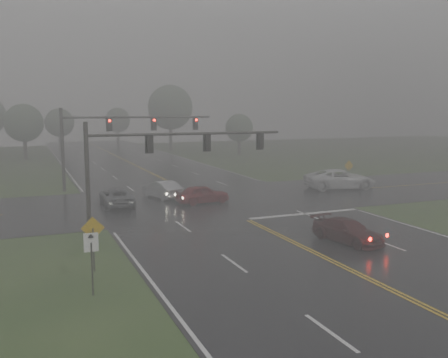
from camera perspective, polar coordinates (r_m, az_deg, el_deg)
name	(u,v)px	position (r m, az deg, el deg)	size (l,w,h in m)	color
ground	(397,293)	(21.48, 19.17, -12.24)	(180.00, 180.00, 0.00)	#2A431C
main_road	(216,205)	(38.23, -0.97, -2.95)	(18.00, 160.00, 0.02)	black
cross_street	(207,200)	(40.07, -2.01, -2.44)	(120.00, 14.00, 0.02)	black
stop_bar	(305,214)	(35.26, 9.21, -3.99)	(8.50, 0.50, 0.01)	silver
sedan_maroon	(347,242)	(28.42, 13.90, -7.05)	(1.76, 4.34, 1.26)	#390A0D
sedan_red	(203,203)	(38.81, -2.45, -2.79)	(1.68, 4.17, 1.42)	maroon
sedan_silver	(162,198)	(41.28, -7.06, -2.19)	(1.52, 4.36, 1.44)	#B2B4BA
car_grey	(117,206)	(38.64, -12.15, -3.01)	(2.23, 4.83, 1.34)	#585B5F
pickup_white	(340,189)	(46.89, 13.09, -1.11)	(2.96, 6.43, 1.79)	white
signal_gantry_near	(152,154)	(29.62, -8.18, 2.80)	(12.18, 0.29, 6.57)	black
signal_gantry_far	(112,132)	(46.70, -12.69, 5.29)	(13.96, 0.37, 7.37)	black
sign_diamond_west	(93,235)	(23.19, -14.74, -6.17)	(1.05, 0.13, 2.52)	black
sign_arrow_white	(91,252)	(20.25, -14.91, -8.07)	(0.56, 0.10, 2.52)	black
sign_diamond_east	(349,169)	(48.54, 14.07, 1.15)	(1.03, 0.10, 2.47)	black
tree_nw_a	(24,123)	(77.12, -21.91, 5.96)	(5.45, 5.45, 8.01)	#2E251E
tree_ne_a	(170,107)	(88.03, -6.16, 8.14)	(7.77, 7.77, 11.41)	#2E251E
tree_n_mid	(59,123)	(92.43, -18.29, 6.12)	(5.02, 5.02, 7.37)	#2E251E
tree_e_near	(239,128)	(79.37, 1.75, 5.85)	(4.42, 4.42, 6.49)	#2E251E
tree_n_far	(118,120)	(105.56, -12.06, 6.59)	(5.12, 5.12, 7.52)	#2E251E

